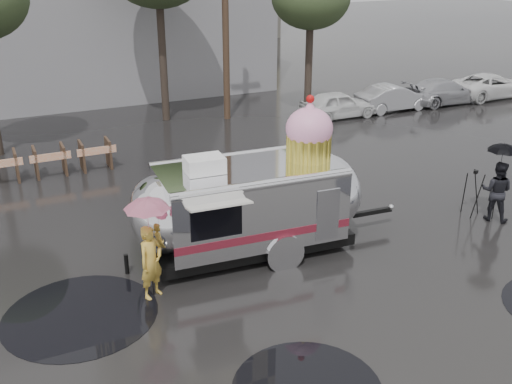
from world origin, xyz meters
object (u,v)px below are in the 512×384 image
airstream_trailer (252,200)px  person_left (151,262)px  person_right (496,191)px  tripod (473,189)px

airstream_trailer → person_left: (-2.85, -0.98, -0.54)m
airstream_trailer → person_right: bearing=-5.9°
person_right → person_left: bearing=51.6°
airstream_trailer → person_right: 7.02m
person_right → tripod: size_ratio=1.26×
person_left → tripod: bearing=-27.4°
person_left → tripod: person_left is taller
airstream_trailer → tripod: (6.56, -0.67, -0.61)m
person_right → airstream_trailer: bearing=43.0°
airstream_trailer → person_right: size_ratio=4.26×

